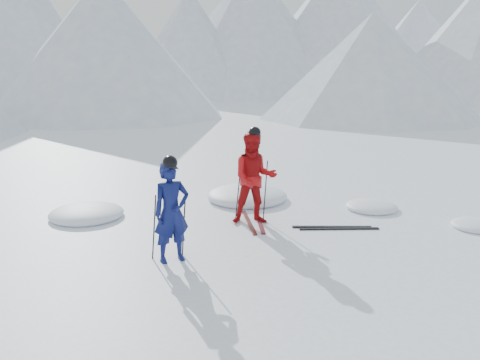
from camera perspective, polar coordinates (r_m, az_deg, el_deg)
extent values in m
plane|color=white|center=(10.82, 8.90, -5.78)|extent=(160.00, 160.00, 0.00)
cone|color=#B2BCD1|center=(50.51, -24.10, 16.15)|extent=(23.96, 23.96, 14.35)
cone|color=#B2BCD1|center=(60.68, -16.19, 14.89)|extent=(17.69, 17.69, 11.93)
cone|color=#B2BCD1|center=(53.62, -5.64, 15.05)|extent=(19.63, 19.63, 10.85)
cone|color=#B2BCD1|center=(57.95, 1.24, 16.59)|extent=(23.31, 23.31, 14.15)
cone|color=#B2BCD1|center=(60.10, 11.00, 16.58)|extent=(28.94, 28.94, 14.88)
cone|color=silver|center=(65.57, 19.23, 14.00)|extent=(24.45, 24.45, 10.76)
cone|color=#B2BCD1|center=(33.53, 14.42, 12.26)|extent=(14.00, 14.00, 6.50)
cone|color=#B2BCD1|center=(35.37, -14.96, 14.28)|extent=(16.00, 16.00, 9.00)
imported|color=#0D144E|center=(8.99, -7.70, -3.60)|extent=(0.75, 0.59, 1.80)
imported|color=#A90D10|center=(11.03, 1.64, 0.22)|extent=(1.09, 0.91, 2.03)
cylinder|color=black|center=(9.20, -9.62, -5.26)|extent=(0.12, 0.08, 1.20)
cylinder|color=black|center=(9.35, -6.31, -4.84)|extent=(0.12, 0.07, 1.20)
cylinder|color=black|center=(11.27, -0.20, -1.27)|extent=(0.13, 0.10, 1.35)
cylinder|color=black|center=(11.34, 2.86, -1.20)|extent=(0.13, 0.09, 1.35)
cube|color=black|center=(11.27, 1.02, -4.77)|extent=(0.30, 1.70, 0.03)
cube|color=black|center=(11.33, 2.19, -4.67)|extent=(0.42, 1.69, 0.03)
cube|color=black|center=(11.13, 10.26, -5.21)|extent=(1.66, 0.53, 0.03)
cube|color=black|center=(11.04, 11.06, -5.39)|extent=(1.68, 0.47, 0.03)
ellipsoid|color=white|center=(12.21, -16.82, -4.00)|extent=(1.69, 1.69, 0.37)
ellipsoid|color=white|center=(12.73, 14.55, -3.17)|extent=(1.24, 1.24, 0.27)
ellipsoid|color=white|center=(13.16, 0.80, -2.21)|extent=(2.07, 2.07, 0.46)
ellipsoid|color=white|center=(12.08, 24.99, -4.87)|extent=(1.04, 1.04, 0.23)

